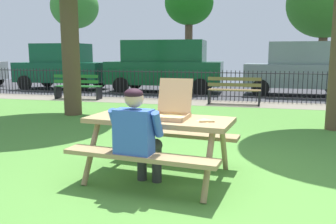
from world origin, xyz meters
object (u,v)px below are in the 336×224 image
object	(u,v)px
picnic_table_foreground	(159,131)
park_bench_left	(78,87)
parked_car_center	(165,65)
pizza_box_open	(171,111)
parked_car_left	(62,66)
park_bench_center	(234,91)
far_tree_midleft	(189,4)
far_tree_center	(326,4)
parked_car_right	(299,69)
pizza_slice_on_table	(206,120)
far_tree_left	(75,8)
adult_at_table	(138,135)

from	to	relation	value
picnic_table_foreground	park_bench_left	bearing A→B (deg)	125.12
picnic_table_foreground	parked_car_center	world-z (taller)	parked_car_center
park_bench_left	pizza_box_open	bearing A→B (deg)	-53.95
parked_car_left	park_bench_left	bearing A→B (deg)	-51.92
park_bench_center	parked_car_center	xyz separation A→B (m)	(-2.98, 2.94, 0.68)
far_tree_midleft	far_tree_center	bearing A→B (deg)	0.00
parked_car_right	far_tree_midleft	distance (m)	8.88
pizza_box_open	parked_car_right	distance (m)	10.10
parked_car_left	parked_car_right	bearing A→B (deg)	-0.00
far_tree_center	pizza_slice_on_table	bearing A→B (deg)	-103.28
pizza_box_open	parked_car_left	size ratio (longest dim) A/B	0.14
picnic_table_foreground	park_bench_center	world-z (taller)	park_bench_center
far_tree_left	pizza_slice_on_table	bearing A→B (deg)	-57.17
park_bench_center	far_tree_center	distance (m)	10.66
pizza_box_open	park_bench_center	bearing A→B (deg)	87.24
parked_car_center	far_tree_midleft	distance (m)	7.03
park_bench_left	parked_car_left	xyz separation A→B (m)	(-2.30, 2.94, 0.59)
parked_car_left	far_tree_midleft	distance (m)	8.33
pizza_slice_on_table	park_bench_left	distance (m)	8.81
parked_car_center	far_tree_left	bearing A→B (deg)	139.47
park_bench_left	parked_car_right	size ratio (longest dim) A/B	0.41
pizza_box_open	far_tree_left	xyz separation A→B (m)	(-9.97, 16.05, 3.46)
pizza_slice_on_table	parked_car_center	xyz separation A→B (m)	(-3.09, 9.87, 0.32)
pizza_box_open	adult_at_table	size ratio (longest dim) A/B	0.45
adult_at_table	park_bench_left	distance (m)	8.74
adult_at_table	park_bench_center	bearing A→B (deg)	85.36
park_bench_center	parked_car_center	world-z (taller)	parked_car_center
pizza_box_open	adult_at_table	distance (m)	0.61
park_bench_left	park_bench_center	bearing A→B (deg)	-0.00
parked_car_right	far_tree_center	world-z (taller)	far_tree_center
adult_at_table	parked_car_left	size ratio (longest dim) A/B	0.30
park_bench_center	parked_car_right	world-z (taller)	parked_car_right
pizza_slice_on_table	parked_car_center	world-z (taller)	parked_car_center
park_bench_center	parked_car_left	distance (m)	8.19
pizza_box_open	adult_at_table	world-z (taller)	pizza_box_open
parked_car_center	park_bench_left	bearing A→B (deg)	-128.47
pizza_slice_on_table	parked_car_right	xyz separation A→B (m)	(2.05, 9.87, 0.23)
park_bench_left	picnic_table_foreground	bearing A→B (deg)	-54.88
parked_car_left	parked_car_right	world-z (taller)	same
parked_car_right	far_tree_center	xyz separation A→B (m)	(1.76, 6.26, 3.08)
far_tree_left	far_tree_midleft	distance (m)	7.09
picnic_table_foreground	adult_at_table	bearing A→B (deg)	-103.17
park_bench_left	adult_at_table	bearing A→B (deg)	-57.35
pizza_slice_on_table	adult_at_table	world-z (taller)	adult_at_table
parked_car_center	parked_car_right	bearing A→B (deg)	-0.00
pizza_slice_on_table	far_tree_left	bearing A→B (deg)	122.83
pizza_box_open	far_tree_center	size ratio (longest dim) A/B	0.09
adult_at_table	park_bench_center	xyz separation A→B (m)	(0.60, 7.36, -0.24)
pizza_box_open	adult_at_table	xyz separation A→B (m)	(-0.27, -0.51, -0.20)
pizza_box_open	pizza_slice_on_table	bearing A→B (deg)	-11.41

